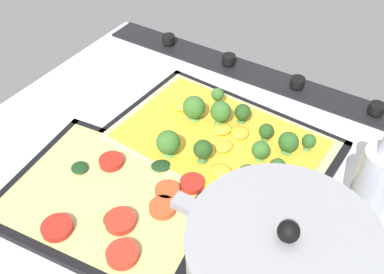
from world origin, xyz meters
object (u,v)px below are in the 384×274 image
(veggie_pizza_back, at_px, (114,198))
(oil_bottle, at_px, (370,191))
(baking_tray_front, at_px, (220,145))
(broccoli_pizza, at_px, (222,139))
(cooking_pot, at_px, (278,269))
(baking_tray_back, at_px, (111,199))

(veggie_pizza_back, relative_size, oil_bottle, 1.55)
(baking_tray_front, relative_size, oil_bottle, 1.91)
(broccoli_pizza, bearing_deg, cooking_pot, 132.86)
(baking_tray_front, distance_m, cooking_pot, 0.28)
(cooking_pot, bearing_deg, baking_tray_back, -1.99)
(veggie_pizza_back, distance_m, cooking_pot, 0.26)
(cooking_pot, bearing_deg, veggie_pizza_back, -1.93)
(cooking_pot, bearing_deg, baking_tray_front, -46.82)
(baking_tray_back, xyz_separation_m, veggie_pizza_back, (-0.01, 0.00, 0.01))
(baking_tray_front, xyz_separation_m, cooking_pot, (-0.19, 0.20, 0.06))
(veggie_pizza_back, xyz_separation_m, oil_bottle, (-0.32, -0.15, 0.07))
(baking_tray_front, relative_size, veggie_pizza_back, 1.24)
(baking_tray_front, xyz_separation_m, baking_tray_back, (0.08, 0.19, 0.00))
(baking_tray_back, relative_size, cooking_pot, 1.18)
(broccoli_pizza, xyz_separation_m, veggie_pizza_back, (0.08, 0.19, -0.01))
(baking_tray_front, distance_m, broccoli_pizza, 0.02)
(broccoli_pizza, height_order, baking_tray_back, broccoli_pizza)
(baking_tray_back, relative_size, veggie_pizza_back, 1.09)
(broccoli_pizza, relative_size, veggie_pizza_back, 1.15)
(broccoli_pizza, distance_m, cooking_pot, 0.27)
(baking_tray_front, xyz_separation_m, oil_bottle, (-0.24, 0.04, 0.08))
(baking_tray_back, height_order, cooking_pot, cooking_pot)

